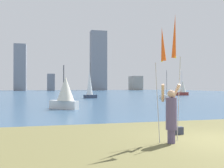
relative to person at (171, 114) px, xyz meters
The scene contains 13 objects.
ground 51.05m from the person, 88.10° to the left, with size 120.00×138.00×0.12m.
person is the anchor object (origin of this frame).
kite_flag_left 2.20m from the person, 156.22° to the right, with size 0.16×0.72×3.76m.
kite_flag_right 2.65m from the person, 50.84° to the left, with size 0.16×0.55×4.39m.
bag 1.87m from the person, 52.29° to the left, with size 0.29×0.19×0.29m.
sailboat_2 13.87m from the person, 99.92° to the left, with size 2.29×2.39×3.59m.
sailboat_4 29.35m from the person, 63.74° to the left, with size 1.60×2.20×4.12m.
sailboat_5 46.43m from the person, 59.73° to the left, with size 2.72×1.48×4.94m.
sailboat_6 32.44m from the person, 85.00° to the left, with size 2.16×1.57×5.62m.
skyline_tower_1 109.05m from the person, 97.35° to the left, with size 4.82×6.07×19.50m.
skyline_tower_2 108.86m from the person, 90.70° to the left, with size 3.17×7.08×7.21m.
skyline_tower_3 111.36m from the person, 79.64° to the left, with size 7.36×4.29×27.11m.
skyline_tower_4 118.68m from the person, 70.74° to the left, with size 5.15×7.11×6.80m.
Camera 1 is at (-5.71, -7.80, 1.87)m, focal length 41.64 mm.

